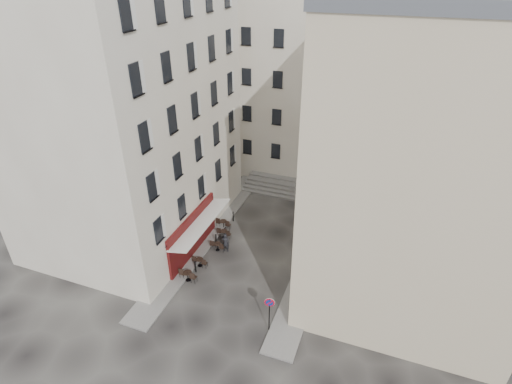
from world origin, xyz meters
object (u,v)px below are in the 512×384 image
at_px(no_parking_sign, 269,308).
at_px(bistro_table_a, 188,275).
at_px(pedestrian, 226,243).
at_px(bistro_table_b, 200,262).

xyz_separation_m(no_parking_sign, bistro_table_a, (-6.80, 2.24, -1.42)).
bearing_deg(pedestrian, bistro_table_b, 55.63).
xyz_separation_m(bistro_table_b, pedestrian, (1.06, 2.29, 0.39)).
xyz_separation_m(bistro_table_a, pedestrian, (1.15, 3.96, 0.34)).
bearing_deg(bistro_table_a, bistro_table_b, 87.01).
relative_size(no_parking_sign, bistro_table_b, 2.27).
height_order(no_parking_sign, bistro_table_a, no_parking_sign).
height_order(bistro_table_a, bistro_table_b, bistro_table_a).
bearing_deg(bistro_table_b, pedestrian, 65.10).
bearing_deg(no_parking_sign, bistro_table_b, 137.68).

